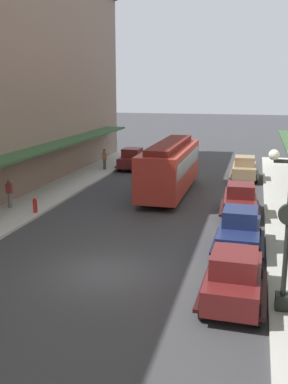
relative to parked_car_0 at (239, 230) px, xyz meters
name	(u,v)px	position (x,y,z in m)	size (l,w,h in m)	color
ground_plane	(106,273)	(-4.84, -3.62, -0.94)	(200.00, 200.00, 0.00)	#38383A
parked_car_0	(239,230)	(0.00, 0.00, 0.00)	(2.20, 4.28, 1.84)	#19234C
parked_car_1	(244,168)	(-0.26, 15.43, 0.00)	(2.20, 4.28, 1.84)	#997F5B
parked_car_2	(234,276)	(0.02, -4.89, 0.00)	(2.23, 4.29, 1.84)	#591919
parked_car_3	(133,158)	(-9.64, 17.60, 0.00)	(2.22, 4.29, 1.84)	#591919
parked_car_4	(240,199)	(-0.19, 5.57, 0.00)	(2.28, 4.31, 1.84)	#591919
streetcar	(170,166)	(-4.91, 9.60, 0.96)	(2.53, 9.60, 3.46)	#A52D23
lamp_post_with_clock	(288,223)	(1.56, -5.25, 2.04)	(1.42, 0.44, 5.16)	black
fire_hydrant	(35,205)	(-11.19, 2.89, -0.38)	(0.24, 0.24, 0.82)	#B21E19
pedestrian_1	(10,193)	(-13.08, 3.49, 0.05)	(0.36, 0.24, 1.64)	slate
pedestrian_2	(104,159)	(-11.75, 16.26, 0.07)	(0.36, 0.28, 1.67)	#4C4238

